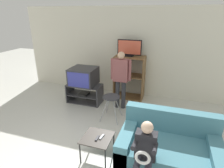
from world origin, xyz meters
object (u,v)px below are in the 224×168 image
object	(u,v)px
media_shelf	(129,77)
television_flat	(129,48)
tv_stand	(85,93)
snack_table	(97,139)
remote_control_black	(97,138)
person_standing_adult	(121,75)
remote_control_white	(102,137)
couch	(168,149)
folding_stool	(111,100)
person_seated_child	(145,151)
television_main	(84,76)

from	to	relation	value
media_shelf	television_flat	xyz separation A→B (m)	(-0.03, 0.01, 0.84)
tv_stand	snack_table	xyz separation A→B (m)	(1.19, -1.94, 0.12)
remote_control_black	television_flat	bearing A→B (deg)	90.76
remote_control_black	tv_stand	bearing A→B (deg)	119.78
tv_stand	snack_table	size ratio (longest dim) A/B	1.94
tv_stand	person_standing_adult	size ratio (longest dim) A/B	0.64
television_flat	snack_table	bearing A→B (deg)	-87.99
media_shelf	remote_control_white	distance (m)	2.64
television_flat	couch	size ratio (longest dim) A/B	0.43
remote_control_black	couch	distance (m)	1.20
folding_stool	remote_control_black	bearing A→B (deg)	-81.87
folding_stool	remote_control_black	world-z (taller)	folding_stool
folding_stool	person_seated_child	world-z (taller)	person_seated_child
person_seated_child	television_flat	bearing A→B (deg)	107.54
person_standing_adult	folding_stool	bearing A→B (deg)	-94.37
person_seated_child	tv_stand	bearing A→B (deg)	132.00
television_main	remote_control_black	distance (m)	2.35
snack_table	person_standing_adult	world-z (taller)	person_standing_adult
folding_stool	remote_control_white	xyz separation A→B (m)	(0.25, -1.28, -0.07)
television_flat	person_seated_child	distance (m)	3.25
television_flat	couch	distance (m)	2.99
remote_control_black	remote_control_white	distance (m)	0.08
tv_stand	folding_stool	bearing A→B (deg)	-32.08
tv_stand	snack_table	world-z (taller)	tv_stand
folding_stool	remote_control_white	bearing A→B (deg)	-78.96
television_main	person_seated_child	bearing A→B (deg)	-48.00
remote_control_white	remote_control_black	bearing A→B (deg)	-127.42
television_main	television_flat	bearing A→B (deg)	32.96
tv_stand	remote_control_black	size ratio (longest dim) A/B	6.73
snack_table	person_seated_child	distance (m)	0.94
tv_stand	television_main	bearing A→B (deg)	130.88
remote_control_white	person_standing_adult	xyz separation A→B (m)	(-0.20, 1.90, 0.49)
folding_stool	person_standing_adult	xyz separation A→B (m)	(0.05, 0.62, 0.42)
media_shelf	remote_control_black	bearing A→B (deg)	-88.27
person_seated_child	television_main	bearing A→B (deg)	132.00
snack_table	couch	distance (m)	1.20
television_flat	remote_control_black	distance (m)	2.90
media_shelf	television_flat	bearing A→B (deg)	158.42
television_main	snack_table	size ratio (longest dim) A/B	1.39
television_flat	folding_stool	world-z (taller)	television_flat
folding_stool	remote_control_white	world-z (taller)	folding_stool
folding_stool	person_standing_adult	world-z (taller)	person_standing_adult
couch	remote_control_black	bearing A→B (deg)	-167.05
remote_control_black	couch	xyz separation A→B (m)	(1.16, 0.27, -0.14)
television_flat	media_shelf	bearing A→B (deg)	-21.58
remote_control_white	couch	distance (m)	1.13
tv_stand	person_seated_child	size ratio (longest dim) A/B	0.93
television_flat	snack_table	size ratio (longest dim) A/B	1.37
person_standing_adult	television_flat	bearing A→B (deg)	87.36
television_main	couch	xyz separation A→B (m)	(2.37, -1.72, -0.48)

